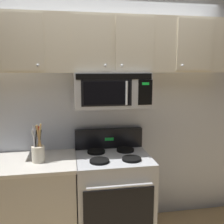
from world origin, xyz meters
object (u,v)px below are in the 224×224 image
object	(u,v)px
over_range_microwave	(111,90)
utensil_crock_cream	(38,151)
salt_shaker	(37,151)
stove_range	(113,195)

from	to	relation	value
over_range_microwave	utensil_crock_cream	world-z (taller)	over_range_microwave
over_range_microwave	salt_shaker	xyz separation A→B (m)	(-0.77, 0.02, -0.62)
stove_range	over_range_microwave	distance (m)	1.11
stove_range	salt_shaker	size ratio (longest dim) A/B	10.65
over_range_microwave	salt_shaker	distance (m)	0.99
utensil_crock_cream	over_range_microwave	bearing A→B (deg)	11.59
salt_shaker	over_range_microwave	bearing A→B (deg)	-1.60
over_range_microwave	utensil_crock_cream	distance (m)	0.94
stove_range	salt_shaker	bearing A→B (deg)	169.82
stove_range	over_range_microwave	world-z (taller)	over_range_microwave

